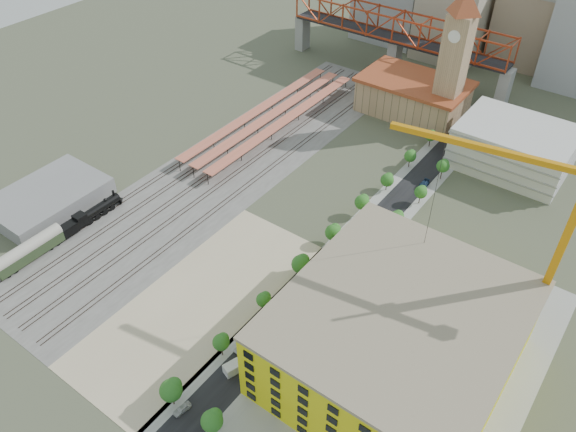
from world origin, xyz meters
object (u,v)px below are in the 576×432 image
Objects in this scene: clock_tower at (456,49)px; site_trailer_d at (324,276)px; construction_building at (397,338)px; coach at (29,251)px; locomotive at (91,215)px; site_trailer_a at (243,362)px; site_trailer_b at (291,310)px; site_trailer_c at (314,287)px; car_0 at (182,409)px; tower_crane at (551,224)px.

site_trailer_d is (8.00, -87.49, -27.37)m from clock_tower.
clock_tower is at bearing 108.78° from construction_building.
coach is (-58.00, -126.87, -25.51)m from clock_tower.
construction_building is 96.05m from coach.
locomotive is 67.12m from site_trailer_a.
coach reaches higher than site_trailer_b.
construction_building is 2.21× the size of locomotive.
car_0 is at bearing -107.58° from site_trailer_c.
tower_crane is at bearing -56.11° from clock_tower.
construction_building is at bearing -30.31° from site_trailer_c.
construction_building is at bearing 59.39° from car_0.
site_trailer_d is at bearing 109.17° from site_trailer_a.
site_trailer_b is 1.07× the size of site_trailer_d.
clock_tower is 105.39m from site_trailer_b.
site_trailer_b is at bearing 21.04° from coach.
clock_tower reaches higher than car_0.
site_trailer_d is at bearing 76.42° from site_trailer_c.
construction_building is at bearing 55.99° from site_trailer_a.
construction_building is at bearing 16.28° from coach.
tower_crane is at bearing 63.91° from site_trailer_a.
locomotive reaches higher than site_trailer_c.
construction_building is 0.94× the size of tower_crane.
clock_tower is 12.90× the size of car_0.
site_trailer_c is at bearing -85.04° from clock_tower.
car_0 is (-3.00, -15.65, -0.53)m from site_trailer_a.
site_trailer_a is at bearing 6.40° from coach.
site_trailer_b is at bearing -77.67° from site_trailer_d.
site_trailer_b is (-43.37, -25.00, -31.82)m from tower_crane.
tower_crane reaches higher than locomotive.
tower_crane is at bearing 53.54° from construction_building.
site_trailer_d reaches higher than car_0.
clock_tower is 1.03× the size of construction_building.
clock_tower is 0.97× the size of tower_crane.
coach is 124.11m from tower_crane.
construction_building is 2.65× the size of coach.
site_trailer_c is at bearing 94.95° from car_0.
site_trailer_a is at bearing -101.86° from site_trailer_b.
tower_crane is at bearing 24.73° from coach.
site_trailer_a is (-26.00, -19.47, -8.19)m from construction_building.
tower_crane is 56.05m from site_trailer_c.
clock_tower is 141.81m from coach.
site_trailer_d is at bearing 95.34° from car_0.
tower_crane is 13.36× the size of car_0.
car_0 is at bearing -87.88° from clock_tower.
construction_building reaches higher than site_trailer_a.
site_trailer_b is (0.00, 17.98, 0.20)m from site_trailer_a.
tower_crane is at bearing 60.60° from car_0.
site_trailer_d is (-43.37, -11.01, -31.91)m from tower_crane.
coach reaches higher than car_0.
clock_tower is at bearing 107.55° from site_trailer_d.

